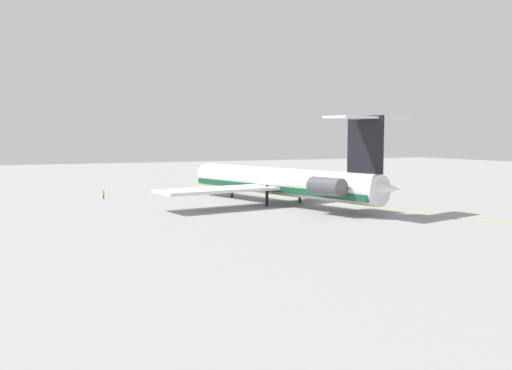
# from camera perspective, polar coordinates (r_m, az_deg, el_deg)

# --- Properties ---
(ground) EXTENTS (324.62, 324.62, 0.00)m
(ground) POSITION_cam_1_polar(r_m,az_deg,el_deg) (91.90, 7.89, -1.89)
(ground) COLOR gray
(main_jetliner) EXTENTS (46.78, 41.81, 13.79)m
(main_jetliner) POSITION_cam_1_polar(r_m,az_deg,el_deg) (89.11, 2.87, 0.37)
(main_jetliner) COLOR white
(main_jetliner) RESTS_ON ground
(ground_crew_near_nose) EXTENTS (0.38, 0.27, 1.68)m
(ground_crew_near_nose) POSITION_cam_1_polar(r_m,az_deg,el_deg) (117.44, 5.04, 0.13)
(ground_crew_near_nose) COLOR black
(ground_crew_near_nose) RESTS_ON ground
(ground_crew_near_tail) EXTENTS (0.27, 0.40, 1.68)m
(ground_crew_near_tail) POSITION_cam_1_polar(r_m,az_deg,el_deg) (101.11, -15.47, -0.80)
(ground_crew_near_tail) COLOR black
(ground_crew_near_tail) RESTS_ON ground
(safety_cone_nose) EXTENTS (0.40, 0.40, 0.55)m
(safety_cone_nose) POSITION_cam_1_polar(r_m,az_deg,el_deg) (121.92, 3.43, -0.06)
(safety_cone_nose) COLOR #EA590F
(safety_cone_nose) RESTS_ON ground
(taxiway_centreline) EXTENTS (94.47, 24.41, 0.01)m
(taxiway_centreline) POSITION_cam_1_polar(r_m,az_deg,el_deg) (95.04, 7.27, -1.66)
(taxiway_centreline) COLOR gold
(taxiway_centreline) RESTS_ON ground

